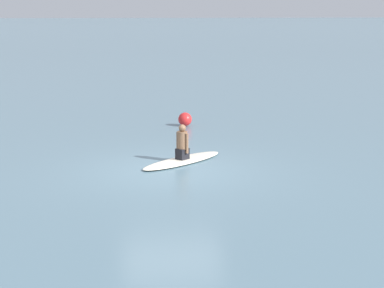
{
  "coord_description": "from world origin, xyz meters",
  "views": [
    {
      "loc": [
        16.21,
        -1.08,
        4.04
      ],
      "look_at": [
        -0.52,
        0.57,
        0.55
      ],
      "focal_mm": 63.0,
      "sensor_mm": 36.0,
      "label": 1
    }
  ],
  "objects": [
    {
      "name": "buoy_marker",
      "position": [
        -6.21,
        0.89,
        0.23
      ],
      "size": [
        0.46,
        0.46,
        0.46
      ],
      "primitive_type": "sphere",
      "color": "red",
      "rests_on": "ground"
    },
    {
      "name": "surfboard",
      "position": [
        -0.89,
        0.35,
        0.04
      ],
      "size": [
        2.49,
        2.58,
        0.08
      ],
      "primitive_type": "ellipsoid",
      "rotation": [
        0.0,
        0.0,
        2.33
      ],
      "color": "silver",
      "rests_on": "ground"
    },
    {
      "name": "ground_plane",
      "position": [
        0.0,
        0.0,
        0.0
      ],
      "size": [
        400.0,
        400.0,
        0.0
      ],
      "primitive_type": "plane",
      "color": "slate"
    },
    {
      "name": "person_paddler",
      "position": [
        -0.89,
        0.35,
        0.5
      ],
      "size": [
        0.39,
        0.39,
        0.92
      ],
      "rotation": [
        0.0,
        0.0,
        2.33
      ],
      "color": "black",
      "rests_on": "surfboard"
    }
  ]
}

